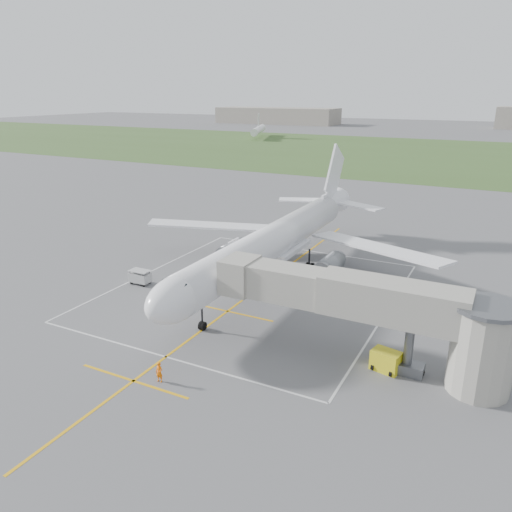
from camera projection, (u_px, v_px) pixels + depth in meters
The scene contains 11 objects.
ground at pixel (271, 279), 57.69m from camera, with size 700.00×700.00×0.00m, color #59585B.
grass_strip at pixel (438, 155), 167.40m from camera, with size 700.00×120.00×0.02m, color #3A5726.
apron_markings at pixel (247, 296), 52.77m from camera, with size 28.20×60.00×0.01m.
airliner at pixel (274, 241), 56.93m from camera, with size 38.93×46.75×13.52m.
jet_bridge at pixel (381, 311), 37.98m from camera, with size 23.40×5.00×7.20m.
gpu_unit at pixel (386, 361), 38.65m from camera, with size 2.42×1.92×1.62m.
baggage_cart at pixel (140, 277), 55.97m from camera, with size 2.33×1.40×1.62m.
ramp_worker_nose at pixel (159, 372), 37.10m from camera, with size 0.58×0.38×1.60m, color orange.
ramp_worker_wing at pixel (250, 267), 59.21m from camera, with size 0.79×0.61×1.62m, color orange.
distant_hangars at pixel (444, 119), 286.87m from camera, with size 345.00×49.00×12.00m.
distant_aircraft at pixel (439, 136), 199.36m from camera, with size 171.13×41.41×8.85m.
Camera 1 is at (23.08, -48.74, 20.73)m, focal length 35.00 mm.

